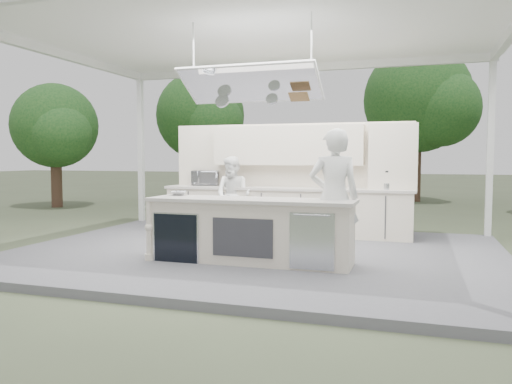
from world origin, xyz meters
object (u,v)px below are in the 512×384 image
(back_counter, at_px, (285,211))
(head_chef, at_px, (334,197))
(demo_island, at_px, (249,230))
(sous_chef, at_px, (233,195))

(back_counter, distance_m, head_chef, 3.00)
(demo_island, distance_m, head_chef, 1.35)
(demo_island, xyz_separation_m, head_chef, (1.23, 0.21, 0.51))
(demo_island, height_order, back_counter, same)
(head_chef, bearing_deg, sous_chef, -57.85)
(head_chef, distance_m, sous_chef, 3.29)
(head_chef, relative_size, sous_chef, 1.25)
(demo_island, height_order, sous_chef, sous_chef)
(demo_island, relative_size, back_counter, 0.61)
(back_counter, bearing_deg, demo_island, -86.37)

